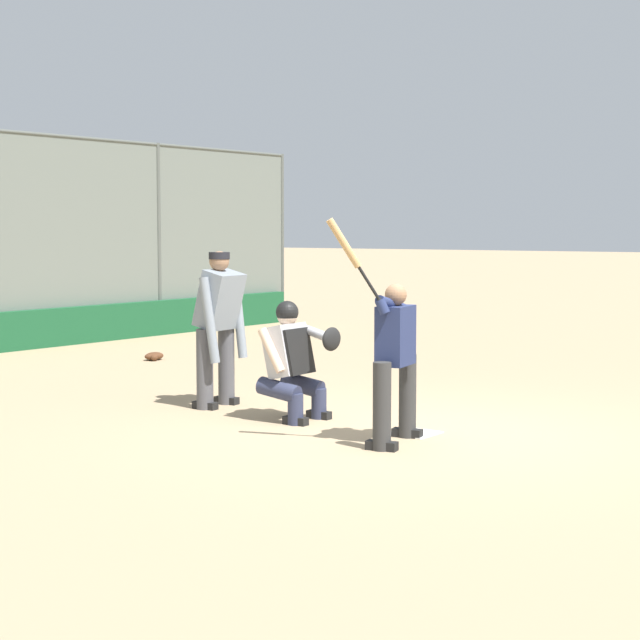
{
  "coord_description": "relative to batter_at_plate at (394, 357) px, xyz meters",
  "views": [
    {
      "loc": [
        8.6,
        5.34,
        1.95
      ],
      "look_at": [
        0.15,
        -1.0,
        1.05
      ],
      "focal_mm": 60.0,
      "sensor_mm": 36.0,
      "label": 1
    }
  ],
  "objects": [
    {
      "name": "umpire_home",
      "position": [
        -0.55,
        -2.64,
        0.13
      ],
      "size": [
        0.69,
        0.47,
        1.71
      ],
      "rotation": [
        0.0,
        0.0,
        0.11
      ],
      "color": "#4C4C51",
      "rests_on": "ground_plane"
    },
    {
      "name": "fielding_glove_on_dirt",
      "position": [
        -3.09,
        -6.25,
        -0.74
      ],
      "size": [
        0.33,
        0.25,
        0.12
      ],
      "color": "#56331E",
      "rests_on": "ground_plane"
    },
    {
      "name": "catcher_behind_plate",
      "position": [
        -0.4,
        -1.48,
        -0.16
      ],
      "size": [
        0.65,
        0.76,
        1.22
      ],
      "rotation": [
        0.0,
        0.0,
        0.05
      ],
      "color": "#2D334C",
      "rests_on": "ground_plane"
    },
    {
      "name": "ground_plane",
      "position": [
        -0.51,
        -0.11,
        -0.79
      ],
      "size": [
        160.0,
        160.0,
        0.0
      ],
      "primitive_type": "plane",
      "color": "tan"
    },
    {
      "name": "batter_at_plate",
      "position": [
        0.0,
        0.0,
        0.0
      ],
      "size": [
        1.04,
        0.57,
        2.05
      ],
      "rotation": [
        0.0,
        0.0,
        0.21
      ],
      "color": "#333333",
      "rests_on": "ground_plane"
    },
    {
      "name": "home_plate_marker",
      "position": [
        -0.51,
        -0.11,
        -0.79
      ],
      "size": [
        0.43,
        0.43,
        0.01
      ],
      "primitive_type": "cube",
      "color": "white",
      "rests_on": "ground_plane"
    }
  ]
}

